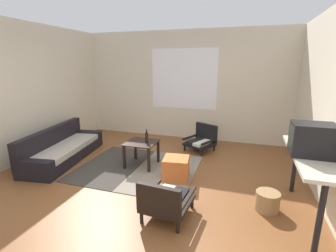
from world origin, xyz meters
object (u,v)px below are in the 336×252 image
Objects in this scene: armchair_striped_foreground at (166,200)px; console_shelf at (308,162)px; crt_television at (312,139)px; coffee_table at (142,147)px; ottoman_orange at (176,169)px; couch at (62,150)px; clay_vase at (305,137)px; glass_bottle at (147,137)px; wicker_basket at (267,201)px; armchair_by_window at (202,139)px.

console_shelf reaches higher than armchair_striped_foreground.
armchair_striped_foreground is 1.47× the size of crt_television.
console_shelf is (1.63, 0.55, 0.51)m from armchair_striped_foreground.
coffee_table is 1.38× the size of ottoman_orange.
clay_vase is (4.25, -0.34, 0.77)m from couch.
crt_television reaches higher than glass_bottle.
coffee_table is 2.75m from console_shelf.
clay_vase is at bearing -12.37° from glass_bottle.
console_shelf is at bearing -16.30° from ottoman_orange.
glass_bottle is at bearing 152.45° from ottoman_orange.
glass_bottle reaches higher than wicker_basket.
clay_vase is (0.00, 0.37, -0.08)m from crt_television.
ottoman_orange is 1.96m from console_shelf.
clay_vase reaches higher than ottoman_orange.
couch is at bearing 176.54° from ottoman_orange.
ottoman_orange is at bearing 99.20° from armchair_striped_foreground.
ottoman_orange is 1.97m from clay_vase.
console_shelf is (1.65, -2.10, 0.51)m from armchair_by_window.
crt_television is at bearing -94.60° from console_shelf.
armchair_by_window is 1.61× the size of crt_television.
glass_bottle is (-2.47, 0.54, -0.40)m from clay_vase.
console_shelf is at bearing 85.40° from crt_television.
crt_television is at bearing -90.48° from clay_vase.
crt_television reaches higher than clay_vase.
clay_vase reaches higher than armchair_by_window.
crt_television reaches higher than ottoman_orange.
coffee_table is 0.76× the size of armchair_by_window.
armchair_striped_foreground is at bearing -59.34° from glass_bottle.
console_shelf is 0.30m from crt_television.
clay_vase is at bearing -46.89° from armchair_by_window.
couch is at bearing 175.42° from clay_vase.
armchair_by_window reaches higher than armchair_striped_foreground.
coffee_table is 1.54m from armchair_by_window.
clay_vase reaches higher than coffee_table.
armchair_striped_foreground is 1.66× the size of ottoman_orange.
armchair_by_window is at bearing 84.55° from ottoman_orange.
coffee_table is at bearing 123.88° from armchair_striped_foreground.
clay_vase is at bearing 28.44° from armchair_striped_foreground.
wicker_basket is at bearing -9.33° from couch.
glass_bottle reaches higher than couch.
glass_bottle is at bearing -123.86° from armchair_by_window.
wicker_basket is at bearing -58.61° from armchair_by_window.
armchair_by_window is 2.41m from wicker_basket.
clay_vase reaches higher than couch.
armchair_striped_foreground is at bearing -80.80° from ottoman_orange.
coffee_table is 0.83× the size of armchair_striped_foreground.
crt_television is at bearing 17.37° from armchair_striped_foreground.
armchair_by_window is at bearing 90.52° from armchair_striped_foreground.
armchair_by_window is at bearing 56.14° from glass_bottle.
armchair_striped_foreground is 1.37m from wicker_basket.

